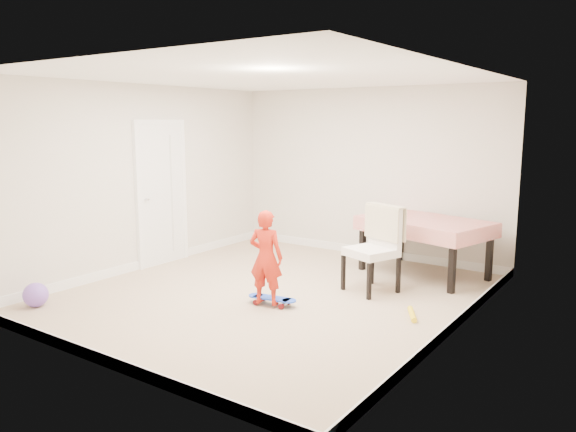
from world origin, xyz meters
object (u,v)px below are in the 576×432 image
Objects in this scene: dining_table at (424,247)px; child at (266,260)px; skateboard at (272,301)px; dining_chair at (371,249)px; balloon at (36,295)px.

child is (-0.97, -2.29, 0.15)m from dining_table.
dining_table is 1.53× the size of child.
skateboard is (-0.95, -2.21, -0.35)m from dining_table.
dining_chair is (-0.26, -1.09, 0.14)m from dining_table.
skateboard is 2.69m from balloon.
skateboard is at bearing -100.38° from dining_chair.
child reaches higher than dining_table.
child is 3.87× the size of balloon.
dining_table is 1.13m from dining_chair.
balloon is at bearing -115.34° from dining_chair.
dining_chair is at bearing 49.88° from skateboard.
dining_table is at bearing 58.36° from skateboard.
dining_chair is 1.40m from child.
dining_chair is 1.40m from skateboard.
skateboard is at bearing -98.25° from dining_table.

